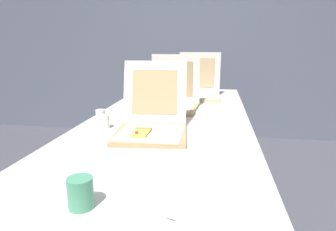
{
  "coord_description": "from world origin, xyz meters",
  "views": [
    {
      "loc": [
        0.27,
        -1.04,
        1.19
      ],
      "look_at": [
        0.02,
        0.47,
        0.81
      ],
      "focal_mm": 31.23,
      "sensor_mm": 36.0,
      "label": 1
    }
  ],
  "objects_px": {
    "pizza_box_front": "(151,124)",
    "napkin_pile": "(203,213)",
    "cup_white_near_center": "(101,116)",
    "cup_white_far": "(144,99)",
    "pizza_box_middle": "(172,101)",
    "table": "(169,125)",
    "pizza_box_back": "(199,91)",
    "cup_white_near_right": "(104,122)",
    "cup_printed_front": "(81,193)"
  },
  "relations": [
    {
      "from": "cup_printed_front",
      "to": "table",
      "type": "bearing_deg",
      "value": 85.17
    },
    {
      "from": "cup_white_near_center",
      "to": "napkin_pile",
      "type": "height_order",
      "value": "cup_white_near_center"
    },
    {
      "from": "pizza_box_front",
      "to": "cup_printed_front",
      "type": "xyz_separation_m",
      "value": [
        -0.04,
        -0.7,
        -0.01
      ]
    },
    {
      "from": "table",
      "to": "pizza_box_middle",
      "type": "distance_m",
      "value": 0.27
    },
    {
      "from": "cup_printed_front",
      "to": "cup_white_near_center",
      "type": "bearing_deg",
      "value": 108.59
    },
    {
      "from": "pizza_box_middle",
      "to": "cup_white_near_right",
      "type": "xyz_separation_m",
      "value": [
        -0.28,
        -0.53,
        -0.02
      ]
    },
    {
      "from": "pizza_box_back",
      "to": "pizza_box_front",
      "type": "bearing_deg",
      "value": -101.84
    },
    {
      "from": "cup_white_far",
      "to": "cup_printed_front",
      "type": "xyz_separation_m",
      "value": [
        0.17,
        -1.42,
        0.01
      ]
    },
    {
      "from": "pizza_box_back",
      "to": "cup_printed_front",
      "type": "distance_m",
      "value": 1.73
    },
    {
      "from": "table",
      "to": "pizza_box_back",
      "type": "height_order",
      "value": "pizza_box_back"
    },
    {
      "from": "cup_white_near_center",
      "to": "cup_white_far",
      "type": "height_order",
      "value": "same"
    },
    {
      "from": "pizza_box_middle",
      "to": "cup_printed_front",
      "type": "relative_size",
      "value": 4.21
    },
    {
      "from": "table",
      "to": "napkin_pile",
      "type": "height_order",
      "value": "napkin_pile"
    },
    {
      "from": "cup_white_near_center",
      "to": "cup_white_far",
      "type": "relative_size",
      "value": 1.0
    },
    {
      "from": "pizza_box_middle",
      "to": "cup_white_far",
      "type": "height_order",
      "value": "pizza_box_middle"
    },
    {
      "from": "cup_white_near_center",
      "to": "cup_white_far",
      "type": "bearing_deg",
      "value": 78.3
    },
    {
      "from": "pizza_box_front",
      "to": "cup_white_far",
      "type": "distance_m",
      "value": 0.75
    },
    {
      "from": "cup_white_near_center",
      "to": "pizza_box_front",
      "type": "bearing_deg",
      "value": -25.97
    },
    {
      "from": "pizza_box_middle",
      "to": "cup_white_far",
      "type": "xyz_separation_m",
      "value": [
        -0.24,
        0.15,
        -0.02
      ]
    },
    {
      "from": "pizza_box_middle",
      "to": "napkin_pile",
      "type": "height_order",
      "value": "pizza_box_middle"
    },
    {
      "from": "napkin_pile",
      "to": "cup_white_near_right",
      "type": "bearing_deg",
      "value": 127.57
    },
    {
      "from": "cup_white_near_right",
      "to": "cup_printed_front",
      "type": "height_order",
      "value": "cup_printed_front"
    },
    {
      "from": "pizza_box_front",
      "to": "cup_white_near_right",
      "type": "xyz_separation_m",
      "value": [
        -0.27,
        0.04,
        -0.01
      ]
    },
    {
      "from": "pizza_box_front",
      "to": "cup_white_far",
      "type": "xyz_separation_m",
      "value": [
        -0.22,
        0.72,
        -0.01
      ]
    },
    {
      "from": "pizza_box_front",
      "to": "napkin_pile",
      "type": "distance_m",
      "value": 0.74
    },
    {
      "from": "cup_white_near_right",
      "to": "cup_white_far",
      "type": "distance_m",
      "value": 0.68
    },
    {
      "from": "pizza_box_middle",
      "to": "pizza_box_back",
      "type": "bearing_deg",
      "value": 74.68
    },
    {
      "from": "table",
      "to": "cup_white_near_center",
      "type": "height_order",
      "value": "cup_white_near_center"
    },
    {
      "from": "cup_white_near_right",
      "to": "table",
      "type": "bearing_deg",
      "value": 41.64
    },
    {
      "from": "pizza_box_middle",
      "to": "napkin_pile",
      "type": "relative_size",
      "value": 1.92
    },
    {
      "from": "pizza_box_front",
      "to": "pizza_box_back",
      "type": "relative_size",
      "value": 1.36
    },
    {
      "from": "pizza_box_middle",
      "to": "pizza_box_back",
      "type": "xyz_separation_m",
      "value": [
        0.16,
        0.45,
        0.0
      ]
    },
    {
      "from": "table",
      "to": "cup_white_far",
      "type": "xyz_separation_m",
      "value": [
        -0.26,
        0.4,
        0.08
      ]
    },
    {
      "from": "pizza_box_front",
      "to": "napkin_pile",
      "type": "height_order",
      "value": "pizza_box_front"
    },
    {
      "from": "cup_white_near_right",
      "to": "cup_white_far",
      "type": "relative_size",
      "value": 1.0
    },
    {
      "from": "pizza_box_front",
      "to": "cup_printed_front",
      "type": "relative_size",
      "value": 5.65
    },
    {
      "from": "table",
      "to": "cup_white_far",
      "type": "relative_size",
      "value": 32.77
    },
    {
      "from": "cup_printed_front",
      "to": "napkin_pile",
      "type": "relative_size",
      "value": 0.46
    },
    {
      "from": "pizza_box_middle",
      "to": "cup_white_near_center",
      "type": "relative_size",
      "value": 5.14
    },
    {
      "from": "pizza_box_middle",
      "to": "cup_white_far",
      "type": "relative_size",
      "value": 5.14
    },
    {
      "from": "pizza_box_front",
      "to": "pizza_box_back",
      "type": "height_order",
      "value": "pizza_box_back"
    },
    {
      "from": "cup_white_far",
      "to": "cup_printed_front",
      "type": "height_order",
      "value": "cup_printed_front"
    },
    {
      "from": "cup_white_near_center",
      "to": "napkin_pile",
      "type": "xyz_separation_m",
      "value": [
        0.62,
        -0.84,
        -0.03
      ]
    },
    {
      "from": "pizza_box_front",
      "to": "napkin_pile",
      "type": "xyz_separation_m",
      "value": [
        0.29,
        -0.68,
        -0.05
      ]
    },
    {
      "from": "table",
      "to": "cup_printed_front",
      "type": "relative_size",
      "value": 26.87
    },
    {
      "from": "pizza_box_back",
      "to": "cup_white_near_center",
      "type": "bearing_deg",
      "value": -122.83
    },
    {
      "from": "table",
      "to": "cup_printed_front",
      "type": "distance_m",
      "value": 1.02
    },
    {
      "from": "table",
      "to": "cup_white_far",
      "type": "bearing_deg",
      "value": 122.95
    },
    {
      "from": "cup_printed_front",
      "to": "pizza_box_front",
      "type": "bearing_deg",
      "value": 86.33
    },
    {
      "from": "pizza_box_front",
      "to": "pizza_box_back",
      "type": "xyz_separation_m",
      "value": [
        0.18,
        1.02,
        0.0
      ]
    }
  ]
}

